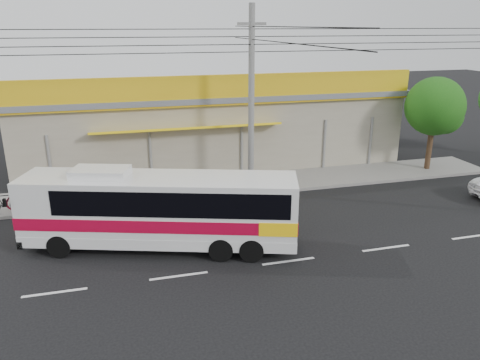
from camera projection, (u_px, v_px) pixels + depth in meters
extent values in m
plane|color=black|center=(267.00, 233.00, 19.28)|extent=(120.00, 120.00, 0.00)
cube|color=gray|center=(231.00, 185.00, 24.75)|extent=(30.00, 3.20, 0.15)
cube|color=gray|center=(209.00, 127.00, 29.23)|extent=(22.00, 8.00, 4.20)
cube|color=#55585D|center=(208.00, 90.00, 28.52)|extent=(22.60, 8.60, 0.30)
cube|color=gold|center=(224.00, 90.00, 24.58)|extent=(22.00, 0.24, 1.60)
cube|color=#AF2609|center=(186.00, 91.00, 24.05)|extent=(9.00, 0.10, 1.20)
cube|color=#14741A|center=(337.00, 86.00, 26.17)|extent=(2.40, 0.10, 1.10)
cube|color=navy|center=(380.00, 84.00, 26.84)|extent=(2.20, 0.10, 1.10)
cube|color=#AF2609|center=(41.00, 97.00, 22.31)|extent=(3.00, 0.10, 1.10)
cube|color=yellow|center=(188.00, 128.00, 24.52)|extent=(10.00, 1.20, 0.37)
cube|color=silver|center=(160.00, 208.00, 17.55)|extent=(10.38, 5.18, 2.47)
cube|color=#AC0727|center=(160.00, 216.00, 17.65)|extent=(10.43, 5.23, 0.47)
cube|color=yellow|center=(277.00, 218.00, 17.44)|extent=(1.97, 2.50, 0.51)
cube|color=black|center=(175.00, 195.00, 17.35)|extent=(8.77, 4.69, 0.94)
cube|color=black|center=(27.00, 197.00, 17.66)|extent=(0.71, 1.82, 1.28)
cube|color=silver|center=(100.00, 172.00, 17.21)|extent=(2.31, 1.77, 0.31)
cylinder|color=black|center=(59.00, 246.00, 17.18)|extent=(0.93, 0.53, 0.89)
cylinder|color=black|center=(79.00, 225.00, 19.00)|extent=(0.93, 0.53, 0.89)
cylinder|color=black|center=(252.00, 250.00, 16.85)|extent=(0.93, 0.53, 0.89)
cylinder|color=black|center=(253.00, 228.00, 18.68)|extent=(0.93, 0.53, 0.89)
imported|color=maroon|center=(30.00, 195.00, 21.55)|extent=(2.27, 1.60, 1.13)
imported|color=black|center=(5.00, 202.00, 20.86)|extent=(1.66, 0.49, 0.99)
cylinder|color=slate|center=(251.00, 103.00, 22.68)|extent=(0.30, 0.30, 9.12)
cube|color=slate|center=(252.00, 24.00, 21.53)|extent=(1.37, 0.14, 0.14)
cylinder|color=#372816|center=(429.00, 148.00, 27.05)|extent=(0.31, 0.31, 2.77)
sphere|color=#114B10|center=(435.00, 106.00, 26.29)|extent=(3.28, 3.28, 3.28)
sphere|color=#114B10|center=(444.00, 116.00, 26.34)|extent=(2.07, 2.07, 2.07)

